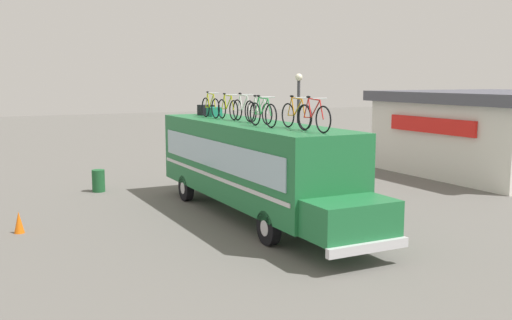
{
  "coord_description": "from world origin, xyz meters",
  "views": [
    {
      "loc": [
        17.45,
        -8.59,
        4.64
      ],
      "look_at": [
        0.53,
        0.0,
        1.97
      ],
      "focal_mm": 40.69,
      "sensor_mm": 36.0,
      "label": 1
    }
  ],
  "objects_px": {
    "luggage_bag_1": "(206,110)",
    "luggage_bag_2": "(214,112)",
    "rooftop_bicycle_1": "(210,107)",
    "rooftop_bicycle_7": "(313,117)",
    "street_lamp": "(298,115)",
    "rooftop_bicycle_4": "(259,112)",
    "rooftop_bicycle_3": "(243,109)",
    "rooftop_bicycle_6": "(296,115)",
    "trash_bin": "(98,181)",
    "traffic_cone": "(19,222)",
    "rooftop_bicycle_2": "(228,108)",
    "bus": "(252,162)",
    "rooftop_bicycle_5": "(263,114)"
  },
  "relations": [
    {
      "from": "luggage_bag_1",
      "to": "luggage_bag_2",
      "type": "relative_size",
      "value": 0.99
    },
    {
      "from": "luggage_bag_1",
      "to": "rooftop_bicycle_1",
      "type": "xyz_separation_m",
      "value": [
        1.56,
        -0.44,
        0.2
      ]
    },
    {
      "from": "rooftop_bicycle_7",
      "to": "street_lamp",
      "type": "xyz_separation_m",
      "value": [
        -9.22,
        5.08,
        -0.59
      ]
    },
    {
      "from": "rooftop_bicycle_1",
      "to": "rooftop_bicycle_7",
      "type": "xyz_separation_m",
      "value": [
        6.65,
        0.3,
        -0.0
      ]
    },
    {
      "from": "luggage_bag_1",
      "to": "rooftop_bicycle_4",
      "type": "xyz_separation_m",
      "value": [
        4.89,
        -0.11,
        0.18
      ]
    },
    {
      "from": "rooftop_bicycle_3",
      "to": "rooftop_bicycle_4",
      "type": "bearing_deg",
      "value": 0.3
    },
    {
      "from": "rooftop_bicycle_1",
      "to": "rooftop_bicycle_6",
      "type": "height_order",
      "value": "rooftop_bicycle_1"
    },
    {
      "from": "trash_bin",
      "to": "street_lamp",
      "type": "bearing_deg",
      "value": 81.7
    },
    {
      "from": "rooftop_bicycle_1",
      "to": "traffic_cone",
      "type": "xyz_separation_m",
      "value": [
        1.62,
        -6.96,
        -3.26
      ]
    },
    {
      "from": "rooftop_bicycle_4",
      "to": "rooftop_bicycle_6",
      "type": "relative_size",
      "value": 1.04
    },
    {
      "from": "luggage_bag_2",
      "to": "rooftop_bicycle_4",
      "type": "distance_m",
      "value": 4.05
    },
    {
      "from": "rooftop_bicycle_2",
      "to": "bus",
      "type": "bearing_deg",
      "value": 2.05
    },
    {
      "from": "luggage_bag_1",
      "to": "street_lamp",
      "type": "bearing_deg",
      "value": 101.62
    },
    {
      "from": "rooftop_bicycle_7",
      "to": "rooftop_bicycle_5",
      "type": "bearing_deg",
      "value": -168.42
    },
    {
      "from": "rooftop_bicycle_3",
      "to": "rooftop_bicycle_4",
      "type": "distance_m",
      "value": 1.17
    },
    {
      "from": "rooftop_bicycle_4",
      "to": "rooftop_bicycle_6",
      "type": "height_order",
      "value": "rooftop_bicycle_6"
    },
    {
      "from": "rooftop_bicycle_1",
      "to": "rooftop_bicycle_2",
      "type": "bearing_deg",
      "value": 12.04
    },
    {
      "from": "bus",
      "to": "rooftop_bicycle_5",
      "type": "height_order",
      "value": "rooftop_bicycle_5"
    },
    {
      "from": "rooftop_bicycle_4",
      "to": "traffic_cone",
      "type": "bearing_deg",
      "value": -103.21
    },
    {
      "from": "rooftop_bicycle_5",
      "to": "luggage_bag_2",
      "type": "bearing_deg",
      "value": 173.5
    },
    {
      "from": "bus",
      "to": "luggage_bag_1",
      "type": "height_order",
      "value": "luggage_bag_1"
    },
    {
      "from": "rooftop_bicycle_4",
      "to": "luggage_bag_2",
      "type": "bearing_deg",
      "value": 178.26
    },
    {
      "from": "traffic_cone",
      "to": "rooftop_bicycle_2",
      "type": "bearing_deg",
      "value": 94.48
    },
    {
      "from": "rooftop_bicycle_6",
      "to": "street_lamp",
      "type": "height_order",
      "value": "street_lamp"
    },
    {
      "from": "rooftop_bicycle_3",
      "to": "rooftop_bicycle_7",
      "type": "bearing_deg",
      "value": -0.28
    },
    {
      "from": "rooftop_bicycle_1",
      "to": "traffic_cone",
      "type": "distance_m",
      "value": 7.86
    },
    {
      "from": "rooftop_bicycle_3",
      "to": "bus",
      "type": "bearing_deg",
      "value": -2.36
    },
    {
      "from": "rooftop_bicycle_7",
      "to": "street_lamp",
      "type": "distance_m",
      "value": 10.55
    },
    {
      "from": "rooftop_bicycle_4",
      "to": "street_lamp",
      "type": "xyz_separation_m",
      "value": [
        -5.91,
        5.06,
        -0.57
      ]
    },
    {
      "from": "rooftop_bicycle_3",
      "to": "rooftop_bicycle_6",
      "type": "distance_m",
      "value": 3.38
    },
    {
      "from": "luggage_bag_2",
      "to": "rooftop_bicycle_2",
      "type": "relative_size",
      "value": 0.33
    },
    {
      "from": "rooftop_bicycle_5",
      "to": "trash_bin",
      "type": "distance_m",
      "value": 9.51
    },
    {
      "from": "trash_bin",
      "to": "traffic_cone",
      "type": "bearing_deg",
      "value": -32.74
    },
    {
      "from": "luggage_bag_1",
      "to": "trash_bin",
      "type": "distance_m",
      "value": 5.38
    },
    {
      "from": "luggage_bag_2",
      "to": "rooftop_bicycle_6",
      "type": "bearing_deg",
      "value": -0.39
    },
    {
      "from": "rooftop_bicycle_5",
      "to": "traffic_cone",
      "type": "height_order",
      "value": "rooftop_bicycle_5"
    },
    {
      "from": "luggage_bag_2",
      "to": "street_lamp",
      "type": "distance_m",
      "value": 5.29
    },
    {
      "from": "bus",
      "to": "rooftop_bicycle_4",
      "type": "distance_m",
      "value": 1.76
    },
    {
      "from": "rooftop_bicycle_1",
      "to": "rooftop_bicycle_5",
      "type": "relative_size",
      "value": 0.97
    },
    {
      "from": "luggage_bag_2",
      "to": "rooftop_bicycle_5",
      "type": "relative_size",
      "value": 0.33
    },
    {
      "from": "rooftop_bicycle_1",
      "to": "traffic_cone",
      "type": "height_order",
      "value": "rooftop_bicycle_1"
    },
    {
      "from": "bus",
      "to": "rooftop_bicycle_2",
      "type": "relative_size",
      "value": 6.77
    },
    {
      "from": "rooftop_bicycle_5",
      "to": "traffic_cone",
      "type": "relative_size",
      "value": 2.64
    },
    {
      "from": "luggage_bag_1",
      "to": "luggage_bag_2",
      "type": "height_order",
      "value": "luggage_bag_1"
    },
    {
      "from": "rooftop_bicycle_2",
      "to": "rooftop_bicycle_6",
      "type": "relative_size",
      "value": 1.02
    },
    {
      "from": "rooftop_bicycle_6",
      "to": "trash_bin",
      "type": "height_order",
      "value": "rooftop_bicycle_6"
    },
    {
      "from": "rooftop_bicycle_3",
      "to": "street_lamp",
      "type": "distance_m",
      "value": 6.96
    },
    {
      "from": "luggage_bag_2",
      "to": "rooftop_bicycle_1",
      "type": "distance_m",
      "value": 0.87
    },
    {
      "from": "luggage_bag_1",
      "to": "rooftop_bicycle_2",
      "type": "xyz_separation_m",
      "value": [
        2.62,
        -0.22,
        0.19
      ]
    },
    {
      "from": "rooftop_bicycle_7",
      "to": "bus",
      "type": "bearing_deg",
      "value": -179.87
    }
  ]
}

